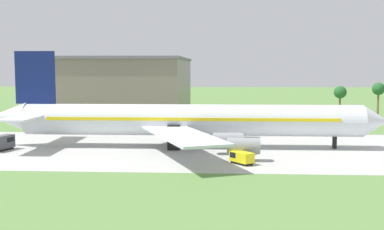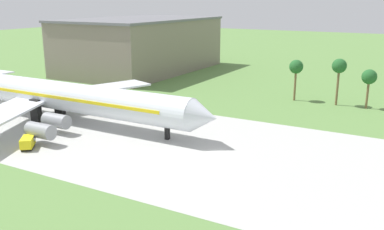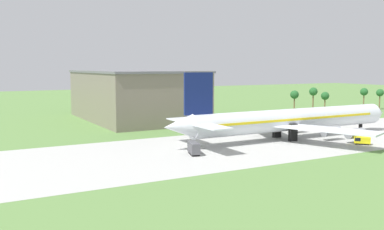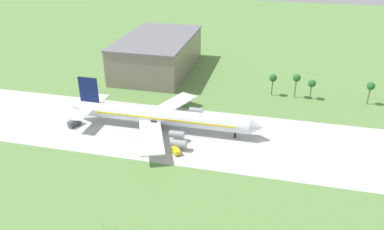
{
  "view_description": "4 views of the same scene",
  "coord_description": "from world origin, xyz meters",
  "px_view_note": "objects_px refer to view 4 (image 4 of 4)",
  "views": [
    {
      "loc": [
        -34.76,
        -93.82,
        16.07
      ],
      "look_at": [
        -40.1,
        1.83,
        6.54
      ],
      "focal_mm": 45.0,
      "sensor_mm": 36.0,
      "label": 1
    },
    {
      "loc": [
        30.21,
        -63.55,
        25.88
      ],
      "look_at": [
        -6.39,
        1.83,
        5.54
      ],
      "focal_mm": 40.0,
      "sensor_mm": 36.0,
      "label": 2
    },
    {
      "loc": [
        -125.11,
        -91.51,
        20.75
      ],
      "look_at": [
        -73.82,
        1.83,
        8.67
      ],
      "focal_mm": 40.0,
      "sensor_mm": 36.0,
      "label": 3
    },
    {
      "loc": [
        1.22,
        -123.77,
        73.51
      ],
      "look_at": [
        -29.65,
        5.0,
        6.0
      ],
      "focal_mm": 35.0,
      "sensor_mm": 36.0,
      "label": 4
    }
  ],
  "objects_px": {
    "fuel_truck": "(176,151)",
    "jet_airliner": "(161,117)",
    "terminal_building": "(158,54)",
    "baggage_tug": "(75,122)"
  },
  "relations": [
    {
      "from": "baggage_tug",
      "to": "terminal_building",
      "type": "xyz_separation_m",
      "value": [
        12.68,
        70.49,
        8.07
      ]
    },
    {
      "from": "fuel_truck",
      "to": "jet_airliner",
      "type": "bearing_deg",
      "value": 122.47
    },
    {
      "from": "baggage_tug",
      "to": "jet_airliner",
      "type": "bearing_deg",
      "value": 9.61
    },
    {
      "from": "terminal_building",
      "to": "baggage_tug",
      "type": "bearing_deg",
      "value": -100.2
    },
    {
      "from": "fuel_truck",
      "to": "terminal_building",
      "type": "relative_size",
      "value": 0.07
    },
    {
      "from": "jet_airliner",
      "to": "fuel_truck",
      "type": "relative_size",
      "value": 17.88
    },
    {
      "from": "terminal_building",
      "to": "fuel_truck",
      "type": "bearing_deg",
      "value": -67.81
    },
    {
      "from": "jet_airliner",
      "to": "baggage_tug",
      "type": "bearing_deg",
      "value": -170.39
    },
    {
      "from": "fuel_truck",
      "to": "terminal_building",
      "type": "bearing_deg",
      "value": 112.19
    },
    {
      "from": "jet_airliner",
      "to": "fuel_truck",
      "type": "bearing_deg",
      "value": -57.53
    }
  ]
}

